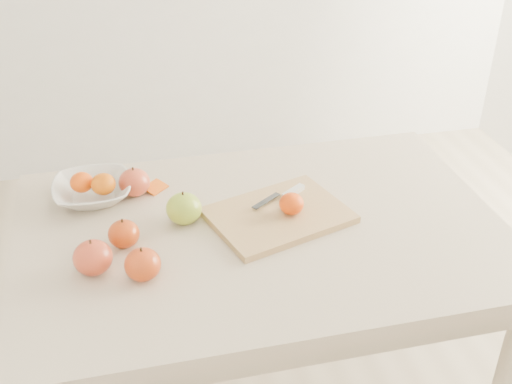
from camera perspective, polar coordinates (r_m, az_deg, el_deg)
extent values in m
cube|color=#C0AD91|center=(1.60, 0.41, -3.67)|extent=(1.20, 0.80, 0.04)
cylinder|color=#BCAA8E|center=(2.08, -16.75, -8.67)|extent=(0.06, 0.06, 0.71)
cylinder|color=#BCAA8E|center=(2.23, 11.90, -4.71)|extent=(0.06, 0.06, 0.71)
cube|color=tan|center=(1.61, 2.01, -2.07)|extent=(0.39, 0.33, 0.02)
ellipsoid|color=#D13F07|center=(1.59, 3.17, -1.04)|extent=(0.06, 0.06, 0.05)
imported|color=silver|center=(1.73, -14.31, 0.11)|extent=(0.20, 0.20, 0.05)
ellipsoid|color=#E84F08|center=(1.73, -15.24, 0.84)|extent=(0.06, 0.06, 0.05)
ellipsoid|color=#C85A07|center=(1.71, -13.42, 0.70)|extent=(0.06, 0.06, 0.06)
cube|color=#D8580F|center=(1.76, -8.91, 0.30)|extent=(0.07, 0.07, 0.01)
cube|color=orange|center=(1.69, -6.15, -0.79)|extent=(0.05, 0.04, 0.01)
cube|color=silver|center=(1.68, 3.33, 0.02)|extent=(0.07, 0.06, 0.01)
cube|color=#3A3D42|center=(1.64, 0.91, -0.79)|extent=(0.09, 0.07, 0.00)
ellipsoid|color=#72A121|center=(1.59, -6.43, -1.46)|extent=(0.09, 0.09, 0.08)
ellipsoid|color=maroon|center=(1.46, -14.31, -5.67)|extent=(0.09, 0.09, 0.08)
ellipsoid|color=maroon|center=(1.43, -10.04, -6.35)|extent=(0.08, 0.08, 0.07)
ellipsoid|color=#8F0E03|center=(1.53, -11.67, -3.67)|extent=(0.07, 0.07, 0.07)
ellipsoid|color=maroon|center=(1.72, -10.77, 0.85)|extent=(0.08, 0.08, 0.07)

